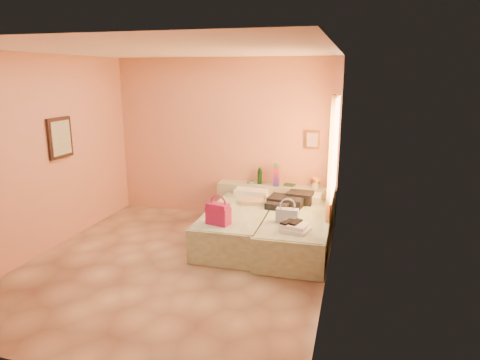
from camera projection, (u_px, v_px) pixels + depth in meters
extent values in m
plane|color=tan|center=(176.00, 264.00, 5.82)|extent=(4.50, 4.50, 0.00)
cube|color=tan|center=(225.00, 139.00, 7.59)|extent=(4.00, 0.02, 2.80)
cube|color=tan|center=(41.00, 156.00, 6.00)|extent=(0.02, 4.50, 2.80)
cube|color=tan|center=(331.00, 173.00, 4.97)|extent=(0.02, 4.50, 2.80)
cube|color=white|center=(168.00, 50.00, 5.14)|extent=(4.00, 4.50, 0.02)
cube|color=#FFD49E|center=(335.00, 147.00, 6.12)|extent=(0.02, 1.10, 1.40)
cube|color=orange|center=(331.00, 173.00, 6.07)|extent=(0.05, 0.55, 2.20)
cube|color=orange|center=(333.00, 165.00, 6.63)|extent=(0.05, 0.45, 2.20)
cube|color=black|center=(60.00, 138.00, 6.32)|extent=(0.04, 0.50, 0.60)
cube|color=#B6853C|center=(312.00, 140.00, 7.15)|extent=(0.25, 0.04, 0.30)
cube|color=#A8B090|center=(276.00, 203.00, 7.46)|extent=(2.05, 0.30, 0.65)
cube|color=beige|center=(239.00, 225.00, 6.59)|extent=(0.93, 2.01, 0.50)
cube|color=beige|center=(297.00, 232.00, 6.30)|extent=(0.93, 2.01, 0.50)
cylinder|color=#163E1B|center=(260.00, 176.00, 7.44)|extent=(0.10, 0.10, 0.27)
cube|color=#A71452|center=(276.00, 175.00, 7.28)|extent=(0.09, 0.09, 0.39)
cylinder|color=#437C5B|center=(251.00, 182.00, 7.51)|extent=(0.16, 0.16, 0.03)
cube|color=#25452C|center=(290.00, 185.00, 7.34)|extent=(0.21, 0.17, 0.03)
cube|color=silver|center=(315.00, 181.00, 7.16)|extent=(0.21, 0.21, 0.23)
cube|color=#A71452|center=(218.00, 214.00, 5.88)|extent=(0.35, 0.25, 0.30)
cube|color=tan|center=(253.00, 201.00, 6.85)|extent=(0.40, 0.34, 0.06)
cube|color=black|center=(289.00, 200.00, 6.73)|extent=(0.63, 0.63, 0.18)
cube|color=#39588A|center=(287.00, 216.00, 5.96)|extent=(0.31, 0.14, 0.20)
cube|color=white|center=(296.00, 228.00, 5.63)|extent=(0.41, 0.38, 0.10)
cube|color=black|center=(292.00, 222.00, 5.66)|extent=(0.26, 0.29, 0.02)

